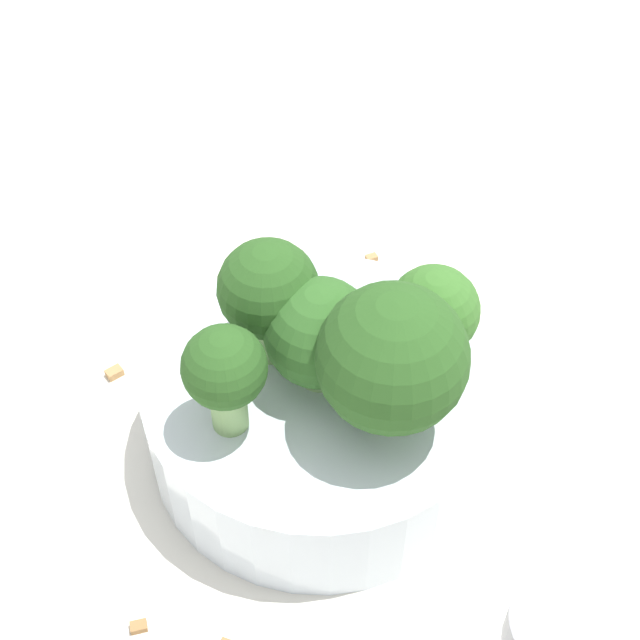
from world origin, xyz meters
name	(u,v)px	position (x,y,z in m)	size (l,w,h in m)	color
ground_plane	(320,441)	(0.00, 0.00, 0.00)	(3.00, 3.00, 0.00)	silver
bowl	(320,410)	(0.00, 0.00, 0.02)	(0.16, 0.16, 0.05)	silver
broccoli_floret_0	(313,339)	(0.00, 0.00, 0.07)	(0.05, 0.05, 0.05)	#8EB770
broccoli_floret_1	(433,314)	(-0.01, -0.04, 0.08)	(0.04, 0.04, 0.05)	#7A9E5B
broccoli_floret_2	(268,293)	(0.02, 0.01, 0.08)	(0.04, 0.04, 0.06)	#84AD66
broccoli_floret_3	(392,359)	(-0.03, -0.01, 0.09)	(0.06, 0.06, 0.07)	#7A9E5B
broccoli_floret_4	(225,372)	(-0.01, 0.04, 0.08)	(0.03, 0.03, 0.05)	#84AD66
almond_crumb_0	(114,370)	(0.08, 0.08, 0.00)	(0.01, 0.01, 0.01)	#AD7F4C
almond_crumb_1	(138,625)	(-0.05, 0.11, 0.00)	(0.01, 0.00, 0.01)	olive
almond_crumb_3	(372,256)	(0.10, -0.08, 0.00)	(0.01, 0.00, 0.01)	#AD7F4C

